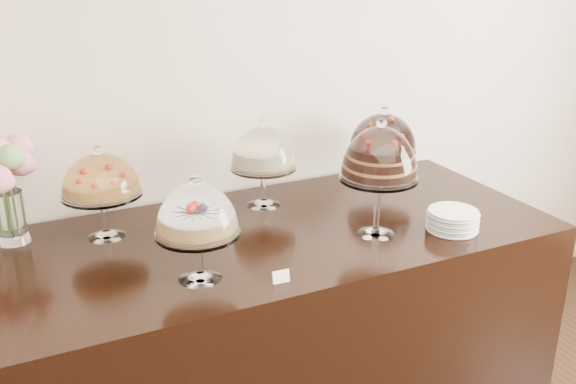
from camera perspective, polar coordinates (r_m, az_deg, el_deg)
name	(u,v)px	position (r m, az deg, el deg)	size (l,w,h in m)	color
wall_back	(242,60)	(2.94, -4.09, 11.67)	(5.00, 0.04, 3.00)	beige
display_counter	(283,325)	(2.81, -0.45, -11.75)	(2.20, 1.00, 0.90)	black
cake_stand_sugar_sponge	(197,214)	(2.15, -8.11, -1.99)	(0.29, 0.29, 0.38)	white
cake_stand_choco_layer	(380,158)	(2.48, 8.15, 3.04)	(0.31, 0.31, 0.47)	white
cake_stand_cheesecake	(263,152)	(2.77, -2.23, 3.60)	(0.29, 0.29, 0.39)	white
cake_stand_dark_choco	(383,135)	(3.06, 8.46, 5.02)	(0.32, 0.32, 0.38)	white
cake_stand_fruit_tart	(100,179)	(2.55, -16.33, 1.13)	(0.31, 0.31, 0.37)	white
flower_vase	(3,178)	(2.63, -23.98, 1.12)	(0.27, 0.31, 0.40)	white
plate_stack	(453,220)	(2.66, 14.43, -2.45)	(0.20, 0.20, 0.08)	silver
price_card_left	(281,277)	(2.20, -0.63, -7.53)	(0.06, 0.01, 0.04)	white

